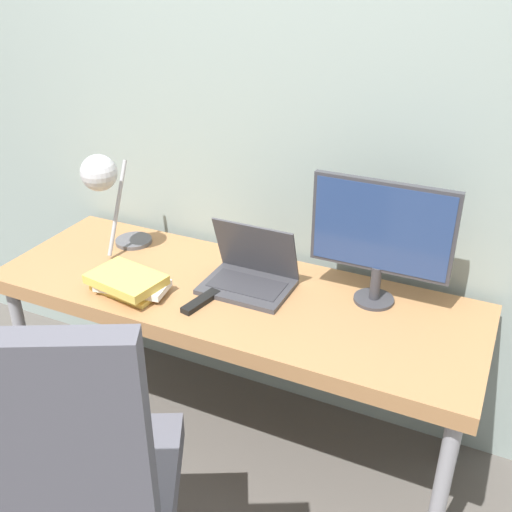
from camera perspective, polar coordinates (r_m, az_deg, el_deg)
name	(u,v)px	position (r m, az deg, el deg)	size (l,w,h in m)	color
ground_plane	(198,490)	(2.42, -5.52, -21.31)	(12.00, 12.00, 0.00)	#514C47
wall_back	(276,104)	(2.25, 1.91, 14.30)	(8.00, 0.05, 2.60)	gray
desk	(233,305)	(2.20, -2.25, -4.65)	(1.79, 0.62, 0.71)	#996B42
laptop	(250,274)	(2.17, -0.59, -1.73)	(0.32, 0.23, 0.24)	#38383D
monitor	(381,233)	(2.02, 11.82, 2.12)	(0.48, 0.14, 0.44)	#333338
desk_lamp	(104,183)	(2.33, -14.26, 6.74)	(0.15, 0.30, 0.43)	#4C4C51
office_chair	(78,486)	(1.65, -16.57, -20.23)	(0.64, 0.66, 1.17)	black
book_stack	(128,283)	(2.18, -12.10, -2.53)	(0.29, 0.21, 0.07)	gold
tv_remote	(201,301)	(2.09, -5.28, -4.34)	(0.07, 0.17, 0.02)	black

